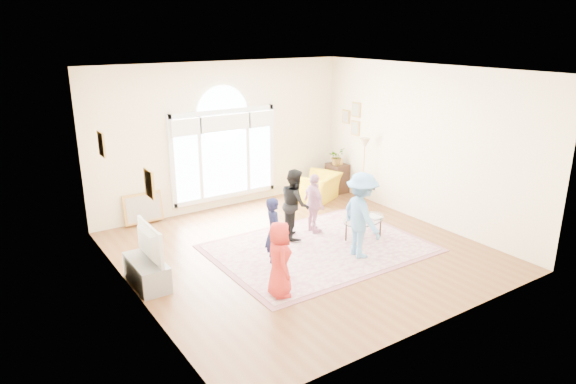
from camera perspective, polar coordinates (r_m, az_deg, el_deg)
ground at (r=9.36m, az=1.50°, el=-6.55°), size 6.00×6.00×0.00m
room_shell at (r=11.21m, az=-6.82°, el=5.86°), size 6.00×6.00×6.00m
area_rug at (r=9.47m, az=3.53°, el=-6.23°), size 3.60×2.60×0.02m
rug_border at (r=9.47m, az=3.53°, el=-6.25°), size 3.80×2.80×0.01m
tv_console at (r=8.41m, az=-15.41°, el=-8.60°), size 0.45×1.00×0.42m
television at (r=8.21m, az=-15.64°, el=-5.48°), size 0.16×0.99×0.57m
coffee_table at (r=9.81m, az=8.43°, el=-3.07°), size 1.10×0.84×0.54m
armchair at (r=11.98m, az=3.33°, el=0.55°), size 1.24×1.18×0.63m
side_cabinet at (r=12.65m, az=5.48°, el=1.59°), size 0.40×0.50×0.70m
floor_lamp at (r=11.66m, az=8.51°, el=4.82°), size 0.32×0.32×1.51m
plant_pedestal at (r=12.56m, az=5.34°, el=1.48°), size 0.20×0.20×0.70m
potted_plant at (r=12.42m, az=5.41°, el=3.94°), size 0.45×0.42×0.41m
leaning_picture at (r=11.01m, az=-15.65°, el=-3.43°), size 0.80×0.14×0.62m
child_red at (r=7.63m, az=-0.95°, el=-7.48°), size 0.54×0.66×1.16m
child_navy at (r=8.53m, az=-1.57°, el=-4.51°), size 0.41×0.51×1.21m
child_black at (r=9.69m, az=0.78°, el=-1.30°), size 0.73×0.80×1.34m
child_pink at (r=9.96m, az=2.91°, el=-1.28°), size 0.37×0.72×1.18m
child_blue at (r=8.94m, az=8.18°, el=-2.57°), size 0.71×1.05×1.51m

